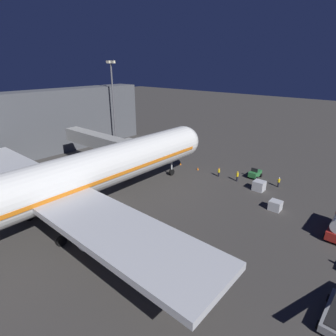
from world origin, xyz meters
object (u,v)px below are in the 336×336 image
Objects in this scene: ground_crew_near_nose_gear at (279,182)px; baggage_container_near_belt at (275,205)px; baggage_container_mid_row at (259,186)px; ground_crew_marshaller_fwd at (237,176)px; jet_bridge at (104,143)px; airliner_at_gate at (41,189)px; ground_crew_by_belt_loader at (219,172)px; traffic_cone_nose_starboard at (181,164)px; traffic_cone_nose_port at (198,169)px; apron_floodlight_mast at (113,98)px; baggage_tug_spare at (255,174)px.

baggage_container_near_belt is at bearing 107.42° from ground_crew_near_nose_gear.
baggage_container_mid_row is 0.94× the size of ground_crew_marshaller_fwd.
jet_bridge is 11.08× the size of baggage_container_mid_row.
baggage_container_mid_row is (4.55, -4.75, 0.11)m from baggage_container_near_belt.
airliner_at_gate is 30.80m from ground_crew_by_belt_loader.
ground_crew_by_belt_loader is at bearing 178.28° from traffic_cone_nose_starboard.
ground_crew_near_nose_gear is 1.02× the size of ground_crew_by_belt_loader.
ground_crew_by_belt_loader reaches higher than baggage_container_mid_row.
ground_crew_near_nose_gear is 15.29m from traffic_cone_nose_port.
apron_floodlight_mast is (25.50, -31.69, 5.94)m from airliner_at_gate.
jet_bridge reaches higher than traffic_cone_nose_starboard.
traffic_cone_nose_starboard is (-8.58, -12.46, -5.60)m from jet_bridge.
jet_bridge reaches higher than traffic_cone_nose_port.
airliner_at_gate is 113.92× the size of traffic_cone_nose_port.
airliner_at_gate is 22.62× the size of baggage_tug_spare.
ground_crew_near_nose_gear is (-1.99, -3.40, 0.15)m from baggage_container_mid_row.
traffic_cone_nose_starboard is at bearing -14.62° from baggage_container_near_belt.
airliner_at_gate is 3.16× the size of jet_bridge.
apron_floodlight_mast is 30.02m from traffic_cone_nose_port.
jet_bridge is at bearing 55.46° from traffic_cone_nose_starboard.
baggage_tug_spare is (-37.92, -1.89, -10.93)m from apron_floodlight_mast.
ground_crew_marshaller_fwd is (-3.64, -0.30, 0.11)m from ground_crew_by_belt_loader.
traffic_cone_nose_port is (-2.20, -29.86, -5.50)m from airliner_at_gate.
baggage_container_near_belt reaches higher than traffic_cone_nose_port.
traffic_cone_nose_starboard is (14.62, 3.72, -0.51)m from baggage_tug_spare.
apron_floodlight_mast reaches higher than ground_crew_marshaller_fwd.
baggage_tug_spare is 1.57× the size of ground_crew_near_nose_gear.
baggage_container_near_belt is at bearing 128.06° from baggage_tug_spare.
traffic_cone_nose_port is (-27.70, 1.83, -11.43)m from apron_floodlight_mast.
jet_bridge reaches higher than baggage_container_near_belt.
baggage_tug_spare is 15.10m from traffic_cone_nose_starboard.
baggage_tug_spare is 4.07m from ground_crew_marshaller_fwd.
baggage_container_mid_row is (-2.86, 4.72, 0.04)m from baggage_tug_spare.
ground_crew_by_belt_loader is (-17.90, -12.18, -4.92)m from jet_bridge.
airliner_at_gate is 32.10m from ground_crew_marshaller_fwd.
baggage_container_near_belt is at bearing 147.59° from ground_crew_marshaller_fwd.
ground_crew_marshaller_fwd is 12.98m from traffic_cone_nose_starboard.
apron_floodlight_mast is at bearing -4.50° from traffic_cone_nose_starboard.
apron_floodlight_mast is 7.39× the size of baggage_tug_spare.
apron_floodlight_mast is 26.02m from traffic_cone_nose_starboard.
ground_crew_by_belt_loader is 3.65m from ground_crew_marshaller_fwd.
apron_floodlight_mast reaches higher than baggage_container_mid_row.
airliner_at_gate is at bearing 50.55° from baggage_container_near_belt.
ground_crew_by_belt_loader is 4.97m from traffic_cone_nose_port.
baggage_container_near_belt is at bearing 165.38° from traffic_cone_nose_starboard.
apron_floodlight_mast is (14.72, -14.30, 5.84)m from jet_bridge.
apron_floodlight_mast is 10.72× the size of ground_crew_marshaller_fwd.
ground_crew_near_nose_gear is at bearing -172.96° from traffic_cone_nose_starboard.
ground_crew_near_nose_gear is 3.21× the size of traffic_cone_nose_starboard.
baggage_tug_spare is (-23.20, -16.18, -5.09)m from jet_bridge.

